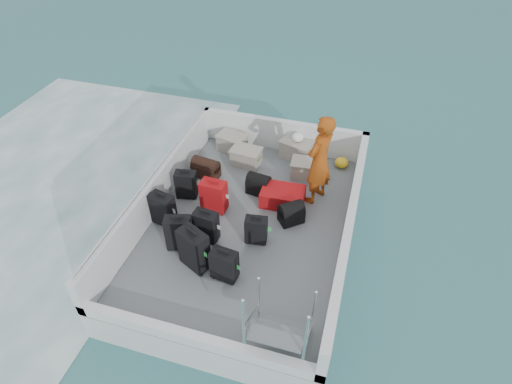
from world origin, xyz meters
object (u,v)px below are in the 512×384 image
suitcase_2 (186,185)px  crate_2 (297,150)px  crate_3 (306,170)px  suitcase_0 (179,233)px  suitcase_7 (256,230)px  passenger (319,161)px  suitcase_1 (163,210)px  suitcase_3 (194,249)px  suitcase_5 (214,196)px  suitcase_4 (206,226)px  crate_1 (246,157)px  suitcase_6 (224,265)px  crate_0 (232,143)px  suitcase_8 (283,197)px

suitcase_2 → crate_2: 2.51m
suitcase_2 → crate_3: 2.39m
suitcase_2 → crate_2: suitcase_2 is taller
suitcase_0 → crate_3: 2.96m
suitcase_7 → passenger: 1.70m
crate_3 → suitcase_1: bearing=-136.5°
suitcase_0 → suitcase_3: bearing=-53.0°
suitcase_5 → passenger: (1.72, 0.84, 0.57)m
suitcase_4 → crate_1: 2.23m
suitcase_6 → crate_1: size_ratio=0.99×
suitcase_4 → crate_1: (-0.01, 2.22, -0.12)m
suitcase_3 → suitcase_5: suitcase_3 is taller
passenger → crate_2: bearing=-128.5°
suitcase_0 → crate_0: 2.94m
suitcase_7 → crate_1: (-0.82, 2.04, -0.09)m
crate_1 → passenger: size_ratio=0.32×
suitcase_3 → crate_3: 3.03m
suitcase_0 → suitcase_5: suitcase_0 is taller
suitcase_0 → suitcase_3: (0.39, -0.29, 0.04)m
suitcase_2 → crate_0: (0.32, 1.71, -0.11)m
suitcase_0 → crate_2: 3.33m
suitcase_4 → crate_1: suitcase_4 is taller
suitcase_7 → suitcase_8: size_ratio=0.65×
crate_1 → crate_2: bearing=29.6°
suitcase_5 → suitcase_7: size_ratio=1.21×
suitcase_8 → passenger: passenger is taller
suitcase_3 → crate_0: (-0.49, 3.22, -0.19)m
suitcase_6 → crate_2: size_ratio=0.89×
suitcase_2 → suitcase_5: bearing=-28.0°
suitcase_2 → suitcase_7: (1.59, -0.74, -0.02)m
suitcase_5 → suitcase_7: suitcase_5 is taller
suitcase_8 → crate_0: crate_0 is taller
crate_3 → suitcase_3: bearing=-114.1°
crate_0 → crate_2: 1.40m
suitcase_4 → passenger: passenger is taller
crate_2 → suitcase_6: bearing=-96.2°
suitcase_5 → crate_0: size_ratio=1.09×
crate_3 → passenger: bearing=-62.6°
suitcase_7 → suitcase_8: suitcase_7 is taller
crate_3 → passenger: size_ratio=0.32×
suitcase_8 → suitcase_6: bearing=164.8°
suitcase_6 → crate_0: (-1.02, 3.32, -0.11)m
suitcase_1 → suitcase_3: suitcase_3 is taller
suitcase_5 → suitcase_8: suitcase_5 is taller
suitcase_8 → crate_1: bearing=44.2°
suitcase_8 → passenger: bearing=-62.9°
suitcase_0 → crate_3: suitcase_0 is taller
suitcase_3 → crate_3: suitcase_3 is taller
suitcase_3 → crate_0: bearing=124.4°
suitcase_7 → crate_1: size_ratio=0.92×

